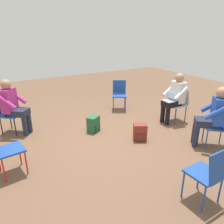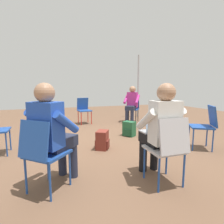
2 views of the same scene
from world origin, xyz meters
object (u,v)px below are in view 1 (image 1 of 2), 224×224
object	(u,v)px
chair_southeast	(220,124)
person_with_laptop	(175,96)
chair_west	(4,148)
backpack_near_laptop_user	(93,125)
chair_east	(179,102)
chair_south	(209,172)
chair_northwest	(8,112)
chair_northeast	(119,93)
backpack_by_empty_chair	(140,133)
person_in_magenta	(13,104)
person_in_blue	(213,114)

from	to	relation	value
chair_southeast	person_with_laptop	xyz separation A→B (m)	(0.17, 1.39, 0.20)
chair_west	person_with_laptop	distance (m)	3.92
backpack_near_laptop_user	chair_west	bearing A→B (deg)	-158.09
chair_southeast	backpack_near_laptop_user	size ratio (longest dim) A/B	2.36
chair_east	chair_southeast	xyz separation A→B (m)	(-0.34, -1.39, 0.00)
backpack_near_laptop_user	chair_south	bearing A→B (deg)	-83.44
chair_east	person_with_laptop	xyz separation A→B (m)	(-0.17, 0.00, 0.20)
chair_northwest	chair_northeast	size ratio (longest dim) A/B	1.00
chair_south	backpack_by_empty_chair	distance (m)	1.97
chair_northwest	chair_west	bearing A→B (deg)	32.67
chair_south	person_in_magenta	bearing A→B (deg)	116.40
chair_west	person_in_magenta	bearing A→B (deg)	159.63
chair_east	person_in_magenta	world-z (taller)	person_in_magenta
backpack_near_laptop_user	chair_northwest	bearing A→B (deg)	151.20
person_in_blue	backpack_by_empty_chair	world-z (taller)	person_in_blue
chair_southeast	person_in_magenta	bearing A→B (deg)	93.21
person_with_laptop	person_in_blue	world-z (taller)	same
person_with_laptop	backpack_by_empty_chair	size ratio (longest dim) A/B	3.44
chair_west	person_in_blue	size ratio (longest dim) A/B	0.69
chair_west	person_in_magenta	xyz separation A→B (m)	(0.36, 1.58, 0.20)
chair_southeast	person_in_magenta	xyz separation A→B (m)	(-3.37, 2.72, 0.20)
chair_south	chair_southeast	bearing A→B (deg)	29.51
chair_southeast	person_in_blue	world-z (taller)	person_in_blue
backpack_by_empty_chair	person_in_magenta	bearing A→B (deg)	142.49
person_in_blue	chair_east	bearing A→B (deg)	22.28
chair_west	chair_southeast	world-z (taller)	same
chair_southeast	person_in_blue	bearing A→B (deg)	90.00
person_in_blue	chair_northwest	bearing A→B (deg)	93.27
chair_northeast	backpack_near_laptop_user	size ratio (longest dim) A/B	2.36
chair_northeast	chair_east	bearing A→B (deg)	150.39
chair_southeast	person_with_laptop	size ratio (longest dim) A/B	0.69
chair_northwest	person_with_laptop	size ratio (longest dim) A/B	0.69
chair_south	person_in_magenta	world-z (taller)	person_in_magenta
chair_southeast	person_in_blue	xyz separation A→B (m)	(-0.12, 0.11, 0.20)
chair_south	person_in_magenta	distance (m)	4.07
chair_southeast	backpack_by_empty_chair	world-z (taller)	chair_southeast
chair_northeast	backpack_near_laptop_user	bearing A→B (deg)	67.77
person_in_magenta	backpack_near_laptop_user	bearing A→B (deg)	102.93
chair_south	person_in_blue	distance (m)	1.72
chair_south	chair_northeast	bearing A→B (deg)	74.24
chair_southeast	person_with_laptop	world-z (taller)	person_with_laptop
person_with_laptop	backpack_near_laptop_user	world-z (taller)	person_with_laptop
chair_east	chair_northwest	distance (m)	4.10
chair_southeast	person_in_magenta	world-z (taller)	person_in_magenta
chair_west	backpack_by_empty_chair	distance (m)	2.60
chair_east	chair_northeast	bearing A→B (deg)	30.95
chair_west	chair_northeast	bearing A→B (deg)	111.02
person_in_magenta	backpack_by_empty_chair	size ratio (longest dim) A/B	3.44
chair_northwest	backpack_near_laptop_user	bearing A→B (deg)	101.81
chair_southeast	chair_northeast	bearing A→B (deg)	52.04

